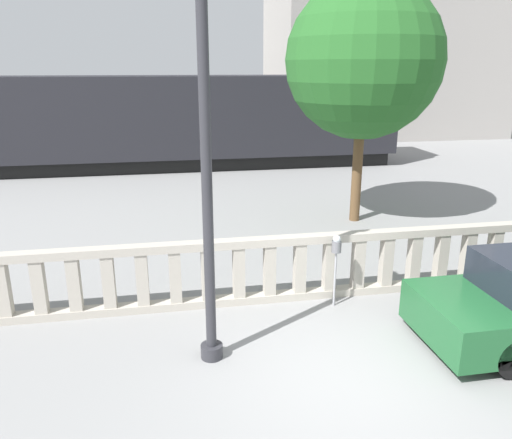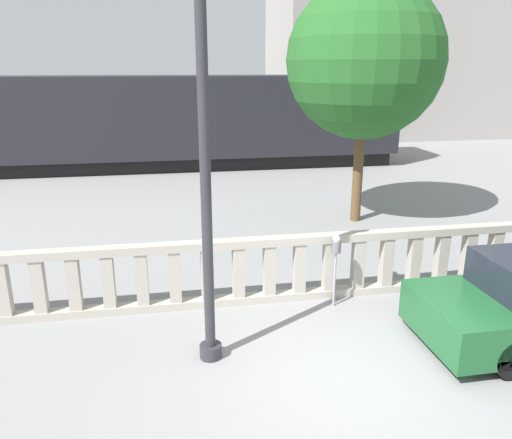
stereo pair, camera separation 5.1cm
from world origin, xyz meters
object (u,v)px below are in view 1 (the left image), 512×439
Objects in this scene: tree_left at (364,60)px; lamppost at (207,182)px; train_far at (259,101)px; parking_meter at (336,250)px; train_near at (138,121)px.

lamppost is at bearing -126.83° from tree_left.
train_far is (5.99, 27.73, -0.89)m from lamppost.
train_far reaches higher than parking_meter.
lamppost reaches higher than train_near.
train_near is 10.57m from tree_left.
tree_left is at bearing -93.91° from train_far.
tree_left reaches higher than parking_meter.
tree_left is (6.01, -8.40, 2.24)m from train_near.
lamppost is 28.39m from train_far.
tree_left is at bearing 64.99° from parking_meter.
lamppost reaches higher than parking_meter.
parking_meter is at bearing 28.58° from lamppost.
parking_meter is at bearing -97.97° from train_far.
train_far is (7.49, 13.32, -0.21)m from train_near.
train_near is (-1.51, 14.41, -0.68)m from lamppost.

